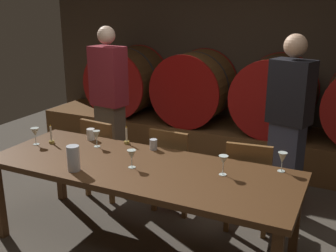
{
  "coord_description": "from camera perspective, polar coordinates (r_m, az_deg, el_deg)",
  "views": [
    {
      "loc": [
        1.47,
        -2.6,
        2.06
      ],
      "look_at": [
        0.05,
        0.36,
        1.04
      ],
      "focal_mm": 43.28,
      "sensor_mm": 36.0,
      "label": 1
    }
  ],
  "objects": [
    {
      "name": "wine_glass_far_right",
      "position": [
        3.32,
        15.81,
        -4.39
      ],
      "size": [
        0.07,
        0.07,
        0.16
      ],
      "color": "silver",
      "rests_on": "dining_table"
    },
    {
      "name": "guest_right",
      "position": [
        4.02,
        16.57,
        0.03
      ],
      "size": [
        0.43,
        0.34,
        1.78
      ],
      "rotation": [
        0.0,
        0.0,
        2.85
      ],
      "color": "#33384C",
      "rests_on": "ground"
    },
    {
      "name": "candle_left",
      "position": [
        3.99,
        -16.11,
        -1.65
      ],
      "size": [
        0.05,
        0.05,
        0.19
      ],
      "color": "olive",
      "rests_on": "dining_table"
    },
    {
      "name": "chair_center",
      "position": [
        4.04,
        0.75,
        -5.62
      ],
      "size": [
        0.41,
        0.41,
        0.88
      ],
      "rotation": [
        0.0,
        0.0,
        3.13
      ],
      "color": "brown",
      "rests_on": "ground"
    },
    {
      "name": "candle_right",
      "position": [
        3.85,
        -5.86,
        -1.81
      ],
      "size": [
        0.05,
        0.05,
        0.18
      ],
      "color": "olive",
      "rests_on": "dining_table"
    },
    {
      "name": "wine_barrel_center_right",
      "position": [
        5.23,
        14.85,
        4.25
      ],
      "size": [
        0.97,
        0.82,
        0.97
      ],
      "color": "#513319",
      "rests_on": "barrel_shelf"
    },
    {
      "name": "barrel_shelf",
      "position": [
        5.54,
        8.84,
        -2.27
      ],
      "size": [
        5.62,
        0.9,
        0.46
      ],
      "primitive_type": "cube",
      "color": "brown",
      "rests_on": "ground"
    },
    {
      "name": "chair_right",
      "position": [
        3.78,
        11.31,
        -7.65
      ],
      "size": [
        0.44,
        0.44,
        0.88
      ],
      "rotation": [
        0.0,
        0.0,
        3.26
      ],
      "color": "brown",
      "rests_on": "ground"
    },
    {
      "name": "wine_barrel_far_left",
      "position": [
        6.0,
        -5.79,
        6.35
      ],
      "size": [
        0.97,
        0.82,
        0.97
      ],
      "color": "#513319",
      "rests_on": "barrel_shelf"
    },
    {
      "name": "wine_glass_center",
      "position": [
        3.28,
        -5.15,
        -4.11
      ],
      "size": [
        0.07,
        0.07,
        0.15
      ],
      "color": "silver",
      "rests_on": "dining_table"
    },
    {
      "name": "wine_barrel_center_left",
      "position": [
        5.52,
        3.79,
        5.47
      ],
      "size": [
        0.97,
        0.82,
        0.97
      ],
      "color": "brown",
      "rests_on": "barrel_shelf"
    },
    {
      "name": "back_wall",
      "position": [
        5.8,
        11.02,
        10.45
      ],
      "size": [
        6.25,
        0.24,
        2.81
      ],
      "primitive_type": "cube",
      "color": "#473A2D",
      "rests_on": "ground"
    },
    {
      "name": "cup_right",
      "position": [
        3.68,
        -2.06,
        -2.61
      ],
      "size": [
        0.07,
        0.07,
        0.1
      ],
      "primitive_type": "cylinder",
      "color": "silver",
      "rests_on": "dining_table"
    },
    {
      "name": "pitcher",
      "position": [
        3.3,
        -13.19,
        -4.45
      ],
      "size": [
        0.1,
        0.1,
        0.21
      ],
      "color": "silver",
      "rests_on": "dining_table"
    },
    {
      "name": "wine_glass_right",
      "position": [
        3.16,
        7.8,
        -4.84
      ],
      "size": [
        0.08,
        0.08,
        0.16
      ],
      "color": "silver",
      "rests_on": "dining_table"
    },
    {
      "name": "cup_left",
      "position": [
        4.01,
        -10.81,
        -1.15
      ],
      "size": [
        0.08,
        0.08,
        0.11
      ],
      "primitive_type": "cylinder",
      "color": "white",
      "rests_on": "dining_table"
    },
    {
      "name": "dining_table",
      "position": [
        3.38,
        -3.95,
        -6.61
      ],
      "size": [
        2.59,
        0.94,
        0.76
      ],
      "color": "#4C2D16",
      "rests_on": "ground"
    },
    {
      "name": "wine_glass_left",
      "position": [
        3.79,
        -10.04,
        -1.36
      ],
      "size": [
        0.07,
        0.07,
        0.15
      ],
      "color": "silver",
      "rests_on": "dining_table"
    },
    {
      "name": "wine_glass_far_left",
      "position": [
        3.99,
        -18.22,
        -0.87
      ],
      "size": [
        0.08,
        0.08,
        0.16
      ],
      "color": "silver",
      "rests_on": "dining_table"
    },
    {
      "name": "guest_left",
      "position": [
        4.64,
        -8.26,
        2.92
      ],
      "size": [
        0.41,
        0.29,
        1.8
      ],
      "rotation": [
        0.0,
        0.0,
        3.0
      ],
      "color": "brown",
      "rests_on": "ground"
    },
    {
      "name": "chair_left",
      "position": [
        4.39,
        -9.01,
        -3.94
      ],
      "size": [
        0.44,
        0.44,
        0.88
      ],
      "rotation": [
        0.0,
        0.0,
        3.03
      ],
      "color": "brown",
      "rests_on": "ground"
    }
  ]
}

